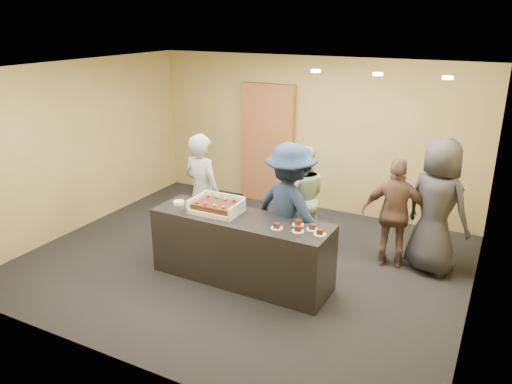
{
  "coord_description": "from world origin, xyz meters",
  "views": [
    {
      "loc": [
        3.12,
        -5.63,
        3.34
      ],
      "look_at": [
        0.2,
        0.0,
        1.09
      ],
      "focal_mm": 35.0,
      "sensor_mm": 36.0,
      "label": 1
    }
  ],
  "objects_px": {
    "storage_cabinet": "(268,144)",
    "sheet_cake": "(216,205)",
    "person_sage_man": "(301,198)",
    "person_brown_extra": "(396,213)",
    "person_navy_man": "(290,211)",
    "cake_box": "(217,208)",
    "person_server_grey": "(203,193)",
    "plate_stack": "(179,202)",
    "serving_counter": "(241,249)",
    "person_dark_suit": "(437,207)"
  },
  "relations": [
    {
      "from": "person_sage_man",
      "to": "person_brown_extra",
      "type": "height_order",
      "value": "person_sage_man"
    },
    {
      "from": "person_sage_man",
      "to": "plate_stack",
      "type": "bearing_deg",
      "value": 18.43
    },
    {
      "from": "storage_cabinet",
      "to": "sheet_cake",
      "type": "relative_size",
      "value": 3.98
    },
    {
      "from": "person_server_grey",
      "to": "person_navy_man",
      "type": "distance_m",
      "value": 1.48
    },
    {
      "from": "sheet_cake",
      "to": "person_dark_suit",
      "type": "xyz_separation_m",
      "value": [
        2.55,
        1.45,
        -0.06
      ]
    },
    {
      "from": "storage_cabinet",
      "to": "person_sage_man",
      "type": "bearing_deg",
      "value": -50.25
    },
    {
      "from": "serving_counter",
      "to": "plate_stack",
      "type": "relative_size",
      "value": 15.72
    },
    {
      "from": "cake_box",
      "to": "person_sage_man",
      "type": "distance_m",
      "value": 1.43
    },
    {
      "from": "person_server_grey",
      "to": "person_brown_extra",
      "type": "height_order",
      "value": "person_server_grey"
    },
    {
      "from": "cake_box",
      "to": "sheet_cake",
      "type": "distance_m",
      "value": 0.06
    },
    {
      "from": "person_navy_man",
      "to": "serving_counter",
      "type": "bearing_deg",
      "value": 61.57
    },
    {
      "from": "cake_box",
      "to": "person_brown_extra",
      "type": "bearing_deg",
      "value": 33.0
    },
    {
      "from": "person_sage_man",
      "to": "person_brown_extra",
      "type": "xyz_separation_m",
      "value": [
        1.37,
        0.07,
        -0.02
      ]
    },
    {
      "from": "person_navy_man",
      "to": "person_server_grey",
      "type": "bearing_deg",
      "value": 13.32
    },
    {
      "from": "person_navy_man",
      "to": "person_sage_man",
      "type": "bearing_deg",
      "value": -58.32
    },
    {
      "from": "sheet_cake",
      "to": "person_brown_extra",
      "type": "xyz_separation_m",
      "value": [
        2.04,
        1.35,
        -0.22
      ]
    },
    {
      "from": "person_server_grey",
      "to": "sheet_cake",
      "type": "bearing_deg",
      "value": 145.53
    },
    {
      "from": "cake_box",
      "to": "person_server_grey",
      "type": "distance_m",
      "value": 0.84
    },
    {
      "from": "person_sage_man",
      "to": "person_navy_man",
      "type": "relative_size",
      "value": 0.87
    },
    {
      "from": "person_sage_man",
      "to": "person_brown_extra",
      "type": "relative_size",
      "value": 1.02
    },
    {
      "from": "sheet_cake",
      "to": "person_navy_man",
      "type": "height_order",
      "value": "person_navy_man"
    },
    {
      "from": "person_server_grey",
      "to": "person_navy_man",
      "type": "relative_size",
      "value": 0.97
    },
    {
      "from": "sheet_cake",
      "to": "person_server_grey",
      "type": "height_order",
      "value": "person_server_grey"
    },
    {
      "from": "person_server_grey",
      "to": "person_brown_extra",
      "type": "distance_m",
      "value": 2.76
    },
    {
      "from": "cake_box",
      "to": "person_navy_man",
      "type": "distance_m",
      "value": 0.96
    },
    {
      "from": "serving_counter",
      "to": "person_navy_man",
      "type": "distance_m",
      "value": 0.81
    },
    {
      "from": "storage_cabinet",
      "to": "sheet_cake",
      "type": "distance_m",
      "value": 2.96
    },
    {
      "from": "person_server_grey",
      "to": "person_navy_man",
      "type": "bearing_deg",
      "value": -175.72
    },
    {
      "from": "storage_cabinet",
      "to": "person_navy_man",
      "type": "height_order",
      "value": "storage_cabinet"
    },
    {
      "from": "sheet_cake",
      "to": "person_navy_man",
      "type": "xyz_separation_m",
      "value": [
        0.86,
        0.45,
        -0.08
      ]
    },
    {
      "from": "person_sage_man",
      "to": "person_navy_man",
      "type": "distance_m",
      "value": 0.86
    },
    {
      "from": "storage_cabinet",
      "to": "person_server_grey",
      "type": "height_order",
      "value": "storage_cabinet"
    },
    {
      "from": "serving_counter",
      "to": "person_dark_suit",
      "type": "distance_m",
      "value": 2.66
    },
    {
      "from": "storage_cabinet",
      "to": "sheet_cake",
      "type": "bearing_deg",
      "value": -77.14
    },
    {
      "from": "serving_counter",
      "to": "person_sage_man",
      "type": "relative_size",
      "value": 1.51
    },
    {
      "from": "cake_box",
      "to": "person_navy_man",
      "type": "height_order",
      "value": "person_navy_man"
    },
    {
      "from": "cake_box",
      "to": "person_server_grey",
      "type": "xyz_separation_m",
      "value": [
        -0.61,
        0.57,
        -0.06
      ]
    },
    {
      "from": "person_sage_man",
      "to": "sheet_cake",
      "type": "bearing_deg",
      "value": 36.63
    },
    {
      "from": "cake_box",
      "to": "sheet_cake",
      "type": "height_order",
      "value": "cake_box"
    },
    {
      "from": "sheet_cake",
      "to": "plate_stack",
      "type": "height_order",
      "value": "sheet_cake"
    },
    {
      "from": "sheet_cake",
      "to": "person_server_grey",
      "type": "xyz_separation_m",
      "value": [
        -0.61,
        0.6,
        -0.11
      ]
    },
    {
      "from": "plate_stack",
      "to": "person_dark_suit",
      "type": "relative_size",
      "value": 0.08
    },
    {
      "from": "person_dark_suit",
      "to": "plate_stack",
      "type": "bearing_deg",
      "value": 49.21
    },
    {
      "from": "person_server_grey",
      "to": "storage_cabinet",
      "type": "bearing_deg",
      "value": -78.7
    },
    {
      "from": "sheet_cake",
      "to": "person_sage_man",
      "type": "bearing_deg",
      "value": 62.23
    },
    {
      "from": "plate_stack",
      "to": "sheet_cake",
      "type": "bearing_deg",
      "value": -2.67
    },
    {
      "from": "person_brown_extra",
      "to": "serving_counter",
      "type": "bearing_deg",
      "value": 28.5
    },
    {
      "from": "plate_stack",
      "to": "storage_cabinet",
      "type": "bearing_deg",
      "value": 90.76
    },
    {
      "from": "person_brown_extra",
      "to": "person_navy_man",
      "type": "bearing_deg",
      "value": 26.88
    },
    {
      "from": "serving_counter",
      "to": "sheet_cake",
      "type": "bearing_deg",
      "value": -179.02
    }
  ]
}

